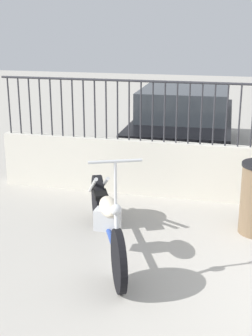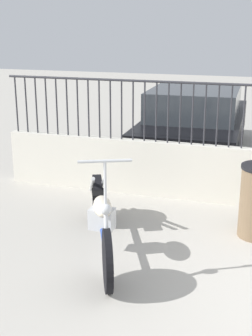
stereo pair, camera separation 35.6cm
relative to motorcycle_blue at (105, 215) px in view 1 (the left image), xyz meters
name	(u,v)px [view 1 (the left image)]	position (x,y,z in m)	size (l,w,h in m)	color
motorcycle_blue	(105,215)	(0.00, 0.00, 0.00)	(1.11, 2.22, 1.30)	black
car_black	(185,121)	(0.35, 4.34, 0.28)	(1.94, 4.27, 1.35)	black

